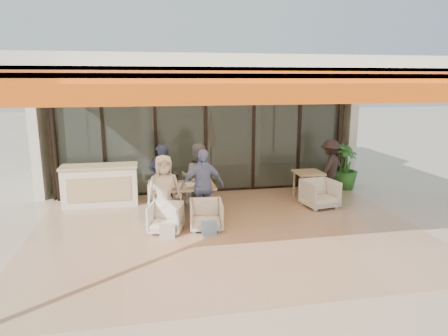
# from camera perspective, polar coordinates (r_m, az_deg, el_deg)

# --- Properties ---
(ground) EXTENTS (70.00, 70.00, 0.00)m
(ground) POSITION_cam_1_polar(r_m,az_deg,el_deg) (8.48, 0.51, -8.94)
(ground) COLOR #C6B293
(ground) RESTS_ON ground
(terrace_floor) EXTENTS (8.00, 6.00, 0.01)m
(terrace_floor) POSITION_cam_1_polar(r_m,az_deg,el_deg) (8.47, 0.51, -8.91)
(terrace_floor) COLOR tan
(terrace_floor) RESTS_ON ground
(terrace_structure) EXTENTS (8.00, 6.00, 3.40)m
(terrace_structure) POSITION_cam_1_polar(r_m,az_deg,el_deg) (7.64, 0.96, 13.64)
(terrace_structure) COLOR silver
(terrace_structure) RESTS_ON ground
(glass_storefront) EXTENTS (8.08, 0.10, 3.20)m
(glass_storefront) POSITION_cam_1_polar(r_m,az_deg,el_deg) (10.95, -2.63, 4.61)
(glass_storefront) COLOR #9EADA3
(glass_storefront) RESTS_ON ground
(interior_block) EXTENTS (9.05, 3.62, 3.52)m
(interior_block) POSITION_cam_1_polar(r_m,az_deg,el_deg) (13.17, -4.12, 8.67)
(interior_block) COLOR silver
(interior_block) RESTS_ON ground
(host_counter) EXTENTS (1.85, 0.65, 1.04)m
(host_counter) POSITION_cam_1_polar(r_m,az_deg,el_deg) (10.42, -17.25, -2.35)
(host_counter) COLOR silver
(host_counter) RESTS_ON ground
(dining_table) EXTENTS (1.50, 0.90, 0.93)m
(dining_table) POSITION_cam_1_polar(r_m,az_deg,el_deg) (9.20, -6.11, -2.78)
(dining_table) COLOR tan
(dining_table) RESTS_ON ground
(chair_far_left) EXTENTS (0.70, 0.66, 0.68)m
(chair_far_left) POSITION_cam_1_polar(r_m,az_deg,el_deg) (10.18, -8.86, -3.38)
(chair_far_left) COLOR silver
(chair_far_left) RESTS_ON ground
(chair_far_right) EXTENTS (0.64, 0.60, 0.61)m
(chair_far_right) POSITION_cam_1_polar(r_m,az_deg,el_deg) (10.25, -4.15, -3.37)
(chair_far_right) COLOR silver
(chair_far_right) RESTS_ON ground
(chair_near_left) EXTENTS (0.80, 0.77, 0.68)m
(chair_near_left) POSITION_cam_1_polar(r_m,az_deg,el_deg) (8.37, -8.31, -6.90)
(chair_near_left) COLOR silver
(chair_near_left) RESTS_ON ground
(chair_near_right) EXTENTS (0.73, 0.69, 0.70)m
(chair_near_right) POSITION_cam_1_polar(r_m,az_deg,el_deg) (8.44, -2.57, -6.54)
(chair_near_right) COLOR silver
(chair_near_right) RESTS_ON ground
(diner_navy) EXTENTS (0.64, 0.47, 1.64)m
(diner_navy) POSITION_cam_1_polar(r_m,az_deg,el_deg) (9.57, -8.83, -1.42)
(diner_navy) COLOR #1A1E3B
(diner_navy) RESTS_ON ground
(diner_grey) EXTENTS (0.91, 0.79, 1.62)m
(diner_grey) POSITION_cam_1_polar(r_m,az_deg,el_deg) (9.64, -3.83, -1.27)
(diner_grey) COLOR slate
(diner_grey) RESTS_ON ground
(diner_cream) EXTENTS (0.80, 0.57, 1.54)m
(diner_cream) POSITION_cam_1_polar(r_m,az_deg,el_deg) (8.72, -8.57, -3.14)
(diner_cream) COLOR beige
(diner_cream) RESTS_ON ground
(diner_periwinkle) EXTENTS (1.00, 0.50, 1.64)m
(diner_periwinkle) POSITION_cam_1_polar(r_m,az_deg,el_deg) (8.77, -3.09, -2.57)
(diner_periwinkle) COLOR #6F82B9
(diner_periwinkle) RESTS_ON ground
(tote_bag_cream) EXTENTS (0.30, 0.10, 0.34)m
(tote_bag_cream) POSITION_cam_1_polar(r_m,az_deg,el_deg) (8.05, -8.13, -8.96)
(tote_bag_cream) COLOR silver
(tote_bag_cream) RESTS_ON ground
(tote_bag_blue) EXTENTS (0.30, 0.10, 0.34)m
(tote_bag_blue) POSITION_cam_1_polar(r_m,az_deg,el_deg) (8.13, -2.14, -8.63)
(tote_bag_blue) COLOR #99BFD8
(tote_bag_blue) RESTS_ON ground
(side_table) EXTENTS (0.70, 0.70, 0.74)m
(side_table) POSITION_cam_1_polar(r_m,az_deg,el_deg) (10.72, 11.96, -1.06)
(side_table) COLOR tan
(side_table) RESTS_ON ground
(side_chair) EXTENTS (0.86, 0.83, 0.78)m
(side_chair) POSITION_cam_1_polar(r_m,az_deg,el_deg) (10.12, 13.54, -3.40)
(side_chair) COLOR silver
(side_chair) RESTS_ON ground
(standing_woman) EXTENTS (1.12, 1.07, 1.53)m
(standing_woman) POSITION_cam_1_polar(r_m,az_deg,el_deg) (11.27, 14.90, 0.11)
(standing_woman) COLOR black
(standing_woman) RESTS_ON ground
(potted_palm) EXTENTS (1.03, 1.03, 1.33)m
(potted_palm) POSITION_cam_1_polar(r_m,az_deg,el_deg) (11.97, 16.91, 0.19)
(potted_palm) COLOR #1E5919
(potted_palm) RESTS_ON ground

